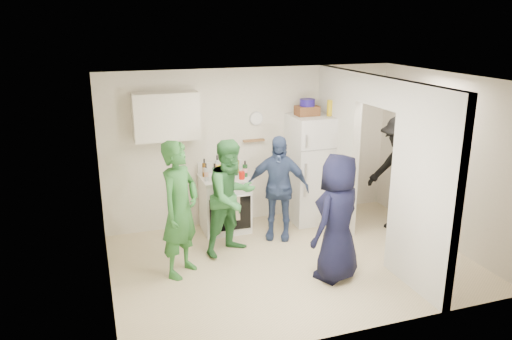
{
  "coord_description": "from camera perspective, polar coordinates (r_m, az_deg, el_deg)",
  "views": [
    {
      "loc": [
        -2.46,
        -5.73,
        3.2
      ],
      "look_at": [
        -0.39,
        0.4,
        1.25
      ],
      "focal_mm": 35.0,
      "sensor_mm": 36.0,
      "label": 1
    }
  ],
  "objects": [
    {
      "name": "bottle_j",
      "position": [
        7.67,
        -1.26,
        0.16
      ],
      "size": [
        0.08,
        0.08,
        0.25
      ],
      "primitive_type": "cylinder",
      "color": "#18471F",
      "rests_on": "stove"
    },
    {
      "name": "yellow_cup_stack_stove",
      "position": [
        7.43,
        -4.09,
        -0.42
      ],
      "size": [
        0.09,
        0.09,
        0.25
      ],
      "primitive_type": "cylinder",
      "color": "#F8F214",
      "rests_on": "stove"
    },
    {
      "name": "yellow_cup_stack_top",
      "position": [
        7.95,
        8.43,
        7.02
      ],
      "size": [
        0.09,
        0.09,
        0.25
      ],
      "primitive_type": "cylinder",
      "color": "gold",
      "rests_on": "fridge"
    },
    {
      "name": "wall_right",
      "position": [
        7.76,
        20.88,
        1.1
      ],
      "size": [
        0.0,
        3.4,
        3.4
      ],
      "primitive_type": "plane",
      "rotation": [
        1.57,
        0.0,
        -1.57
      ],
      "color": "silver",
      "rests_on": "floor"
    },
    {
      "name": "fridge",
      "position": [
        8.17,
        6.44,
        0.14
      ],
      "size": [
        0.72,
        0.7,
        1.75
      ],
      "primitive_type": "cube",
      "color": "silver",
      "rests_on": "floor"
    },
    {
      "name": "bottle_e",
      "position": [
        7.87,
        -3.2,
        0.67
      ],
      "size": [
        0.07,
        0.07,
        0.28
      ],
      "primitive_type": "cylinder",
      "color": "silver",
      "rests_on": "stove"
    },
    {
      "name": "person_denim",
      "position": [
        7.46,
        2.5,
        -2.03
      ],
      "size": [
        1.01,
        0.77,
        1.59
      ],
      "primitive_type": "imported",
      "rotation": [
        0.0,
        0.0,
        -0.48
      ],
      "color": "#354A74",
      "rests_on": "floor"
    },
    {
      "name": "bottle_i",
      "position": [
        7.76,
        -3.4,
        0.38
      ],
      "size": [
        0.06,
        0.06,
        0.26
      ],
      "primitive_type": "cylinder",
      "color": "#4A1C0C",
      "rests_on": "stove"
    },
    {
      "name": "person_green_center",
      "position": [
        6.98,
        -2.81,
        -3.14
      ],
      "size": [
        0.99,
        0.9,
        1.65
      ],
      "primitive_type": "imported",
      "rotation": [
        0.0,
        0.0,
        0.42
      ],
      "color": "#34763B",
      "rests_on": "floor"
    },
    {
      "name": "bottle_b",
      "position": [
        7.54,
        -4.74,
        -0.19
      ],
      "size": [
        0.07,
        0.07,
        0.25
      ],
      "primitive_type": "cylinder",
      "color": "#1D582F",
      "rests_on": "stove"
    },
    {
      "name": "partition_header",
      "position": [
        6.86,
        13.92,
        8.74
      ],
      "size": [
        0.12,
        1.0,
        0.4
      ],
      "primitive_type": "cube",
      "color": "silver",
      "rests_on": "partition_pier_back"
    },
    {
      "name": "nook_window",
      "position": [
        7.81,
        20.16,
        4.29
      ],
      "size": [
        0.03,
        0.7,
        0.8
      ],
      "primitive_type": "cube",
      "color": "black",
      "rests_on": "wall_right"
    },
    {
      "name": "red_cup",
      "position": [
        7.56,
        -1.63,
        -0.61
      ],
      "size": [
        0.09,
        0.09,
        0.12
      ],
      "primitive_type": "cylinder",
      "color": "red",
      "rests_on": "stove"
    },
    {
      "name": "bottle_f",
      "position": [
        7.74,
        -2.34,
        0.44
      ],
      "size": [
        0.07,
        0.07,
        0.28
      ],
      "primitive_type": "cylinder",
      "color": "#163D1C",
      "rests_on": "stove"
    },
    {
      "name": "bottle_d",
      "position": [
        7.6,
        -3.47,
        0.21
      ],
      "size": [
        0.08,
        0.08,
        0.31
      ],
      "primitive_type": "cylinder",
      "color": "#5F1310",
      "rests_on": "stove"
    },
    {
      "name": "person_navy",
      "position": [
        6.35,
        9.32,
        -5.42
      ],
      "size": [
        0.96,
        0.86,
        1.65
      ],
      "primitive_type": "imported",
      "rotation": [
        0.0,
        0.0,
        -2.62
      ],
      "color": "black",
      "rests_on": "floor"
    },
    {
      "name": "bottle_h",
      "position": [
        7.47,
        -5.71,
        -0.28
      ],
      "size": [
        0.06,
        0.06,
        0.28
      ],
      "primitive_type": "cylinder",
      "color": "silver",
      "rests_on": "stove"
    },
    {
      "name": "stove",
      "position": [
        7.85,
        -3.57,
        -3.84
      ],
      "size": [
        0.74,
        0.62,
        0.88
      ],
      "primitive_type": "cube",
      "color": "white",
      "rests_on": "floor"
    },
    {
      "name": "partition_pier_back",
      "position": [
        7.99,
        9.21,
        2.43
      ],
      "size": [
        0.12,
        1.2,
        2.5
      ],
      "primitive_type": "cube",
      "color": "silver",
      "rests_on": "floor"
    },
    {
      "name": "nook_window_frame",
      "position": [
        7.8,
        20.07,
        4.29
      ],
      "size": [
        0.04,
        0.76,
        0.86
      ],
      "primitive_type": "cube",
      "color": "white",
      "rests_on": "wall_right"
    },
    {
      "name": "bottle_a",
      "position": [
        7.7,
        -5.92,
        0.27
      ],
      "size": [
        0.07,
        0.07,
        0.28
      ],
      "primitive_type": "cylinder",
      "color": "brown",
      "rests_on": "stove"
    },
    {
      "name": "spice_shelf",
      "position": [
        8.0,
        -0.25,
        3.39
      ],
      "size": [
        0.35,
        0.08,
        0.03
      ],
      "primitive_type": "cube",
      "color": "olive",
      "rests_on": "wall_back"
    },
    {
      "name": "wall_front",
      "position": [
        5.11,
        11.8,
        -6.05
      ],
      "size": [
        4.8,
        0.0,
        4.8
      ],
      "primitive_type": "plane",
      "rotation": [
        -1.57,
        0.0,
        0.0
      ],
      "color": "silver",
      "rests_on": "floor"
    },
    {
      "name": "person_green_left",
      "position": [
        6.43,
        -8.69,
        -4.46
      ],
      "size": [
        0.76,
        0.77,
        1.79
      ],
      "primitive_type": "imported",
      "rotation": [
        0.0,
        0.0,
        0.8
      ],
      "color": "#2C6F34",
      "rests_on": "floor"
    },
    {
      "name": "partition_pier_front",
      "position": [
        6.22,
        18.62,
        -2.43
      ],
      "size": [
        0.12,
        1.2,
        2.5
      ],
      "primitive_type": "cube",
      "color": "silver",
      "rests_on": "floor"
    },
    {
      "name": "floor",
      "position": [
        7.01,
        4.11,
        -10.44
      ],
      "size": [
        4.8,
        4.8,
        0.0
      ],
      "primitive_type": "plane",
      "color": "beige",
      "rests_on": "ground"
    },
    {
      "name": "bottle_c",
      "position": [
        7.79,
        -4.45,
        0.6
      ],
      "size": [
        0.07,
        0.07,
        0.31
      ],
      "primitive_type": "cylinder",
      "color": "silver",
      "rests_on": "stove"
    },
    {
      "name": "blue_bowl",
      "position": [
        7.93,
        5.89,
        7.68
      ],
      "size": [
        0.24,
        0.24,
        0.11
      ],
      "primitive_type": "cylinder",
      "color": "navy",
      "rests_on": "wicker_basket"
    },
    {
      "name": "ceiling",
      "position": [
        6.27,
        4.59,
        10.31
      ],
      "size": [
        4.8,
        4.8,
        0.0
      ],
      "primitive_type": "plane",
      "rotation": [
        3.14,
        0.0,
        0.0
      ],
      "color": "white",
      "rests_on": "wall_back"
    },
    {
      "name": "nook_valance",
      "position": [
        7.72,
        20.18,
        6.81
      ],
      "size": [
        0.04,
        0.82,
        0.18
      ],
      "primitive_type": "cube",
      "color": "white",
      "rests_on": "wall_right"
    },
    {
      "name": "wall_clock",
      "position": [
        7.97,
        0.02,
        5.92
      ],
      "size": [
        0.22,
        0.02,
        0.22
      ],
      "primitive_type": "cylinder",
      "rotation": [
        1.57,
        0.0,
        0.0
      ],
      "color": "white",
      "rests_on": "wall_back"
    },
    {
      "name": "wall_back",
      "position": [
        8.07,
        -0.37,
        2.78
      ],
      "size": [
        4.8,
        0.0,
        4.8
      ],
      "primitive_type": "plane",
      "rotation": [
        1.57,
        0.0,
        0.0
      ],
      "color": "silver",
      "rests_on": "floor"
    },
    {
      "name": "bottle_g",
      "position": [
        7.86,
        -2.19,
        0.62
      ],
      "size": [
        0.07,
        0.07,
        0.26
      ],
      "primitive_type": "cylinder",
      "color": "olive",
      "rests_on": "stove"
    },
    {
      "name": "wicker_basket",
      "position": [
        7.95,
        5.86,
        6.76
      ],
      "size": [
        0.35,
        0.25,
        0.15
      ],
      "primitive_type": "cube",
      "color": "brown",
      "rests_on": "fridge"
    },
    {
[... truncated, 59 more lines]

